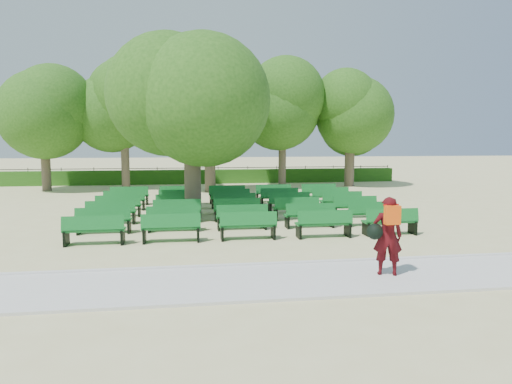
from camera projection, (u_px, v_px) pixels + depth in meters
ground at (216, 220)px, 16.31m from camera, size 120.00×120.00×0.00m
paving at (239, 283)px, 9.03m from camera, size 30.00×2.20×0.06m
curb at (233, 266)px, 10.16m from camera, size 30.00×0.12×0.10m
hedge at (203, 177)px, 30.02m from camera, size 26.00×0.70×0.90m
fence at (203, 183)px, 30.46m from camera, size 26.00×0.10×1.02m
tree_line at (206, 190)px, 26.14m from camera, size 21.80×6.80×7.04m
bench_array at (235, 215)px, 16.92m from camera, size 1.65×0.56×1.03m
tree_among at (191, 88)px, 16.16m from camera, size 5.27×5.27×7.09m
person at (387, 235)px, 9.38m from camera, size 0.81×0.55×1.64m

